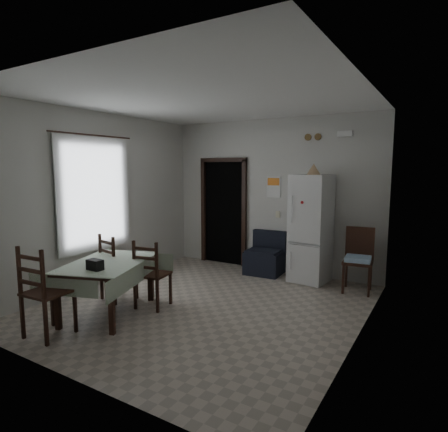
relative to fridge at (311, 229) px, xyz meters
name	(u,v)px	position (x,y,z in m)	size (l,w,h in m)	color
ground	(206,305)	(-0.90, -1.93, -0.93)	(4.50, 4.50, 0.00)	#A59787
ceiling	(205,99)	(-0.90, -1.93, 1.97)	(4.20, 4.50, 0.02)	white
wall_back	(271,196)	(-0.90, 0.32, 0.52)	(4.20, 0.02, 2.90)	beige
wall_front	(65,227)	(-0.90, -4.18, 0.52)	(4.20, 0.02, 2.90)	beige
wall_left	(102,199)	(-3.00, -1.93, 0.52)	(0.02, 4.50, 2.90)	beige
wall_right	(362,215)	(1.20, -1.93, 0.52)	(0.02, 4.50, 2.90)	beige
doorway	(229,212)	(-1.95, 0.52, 0.13)	(1.06, 0.52, 2.22)	black
window_recess	(91,194)	(-3.05, -2.13, 0.62)	(0.10, 1.20, 1.60)	silver
curtain	(95,194)	(-2.94, -2.13, 0.62)	(0.02, 1.45, 1.85)	silver
curtain_rod	(93,135)	(-2.93, -2.13, 1.57)	(0.02, 0.02, 1.60)	black
calendar	(273,187)	(-0.85, 0.31, 0.69)	(0.28, 0.02, 0.40)	white
calendar_image	(273,182)	(-0.85, 0.30, 0.79)	(0.24, 0.01, 0.14)	orange
light_switch	(278,214)	(-0.75, 0.31, 0.17)	(0.08, 0.02, 0.12)	beige
vent_left	(308,137)	(-0.20, 0.30, 1.59)	(0.12, 0.12, 0.03)	brown
vent_right	(318,137)	(-0.02, 0.30, 1.59)	(0.12, 0.12, 0.03)	brown
emergency_light	(345,134)	(0.45, 0.28, 1.62)	(0.25, 0.07, 0.09)	white
fridge	(311,229)	(0.00, 0.00, 0.00)	(0.61, 0.61, 1.87)	silver
tan_cone	(314,169)	(0.05, -0.08, 1.03)	(0.23, 0.23, 0.19)	tan
navy_seat	(264,253)	(-0.87, 0.00, -0.54)	(0.65, 0.63, 0.79)	black
corner_chair	(358,261)	(0.85, -0.19, -0.42)	(0.44, 0.44, 1.03)	black
dining_table	(109,288)	(-1.86, -2.87, -0.57)	(0.91, 1.39, 0.72)	#A7B99E
black_bag	(95,265)	(-1.68, -3.23, -0.15)	(0.20, 0.12, 0.13)	black
dining_chair_far_left	(118,267)	(-2.17, -2.39, -0.43)	(0.43, 0.43, 1.00)	black
dining_chair_far_right	(153,273)	(-1.52, -2.36, -0.44)	(0.42, 0.42, 0.98)	black
dining_chair_near_head	(48,291)	(-1.94, -3.71, -0.38)	(0.47, 0.47, 1.10)	black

